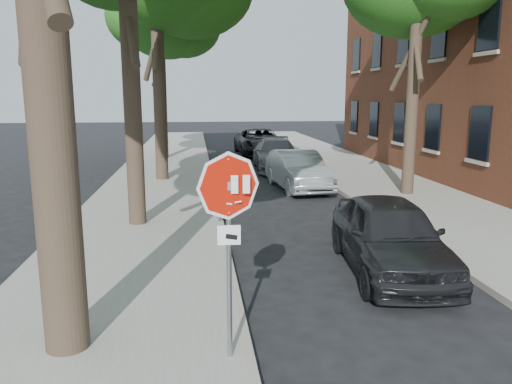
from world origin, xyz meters
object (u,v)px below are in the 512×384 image
Objects in this scene: car_c at (276,155)px; car_d at (260,142)px; car_a at (390,235)px; car_b at (298,170)px; stop_sign at (229,216)px; tree_far at (160,18)px.

car_c is 5.92m from car_d.
car_b is at bearing 95.52° from car_a.
stop_sign is at bearing -111.09° from car_b.
car_a is 8.70m from car_b.
stop_sign reaches higher than car_d.
car_d reaches higher than car_c.
tree_far is 2.20× the size of car_b.
car_d is (0.00, 19.48, 0.03)m from car_a.
car_b is (5.32, -9.35, -6.51)m from tree_far.
car_b is (0.00, 8.70, -0.03)m from car_a.
stop_sign reaches higher than car_b.
car_a is (3.30, 3.08, -1.22)m from stop_sign.
car_c reaches higher than car_b.
car_a is 1.00× the size of car_b.
tree_far is 2.19× the size of car_a.
car_b is (3.30, 11.78, -1.25)m from stop_sign.
tree_far reaches higher than car_b.
car_a is 0.88× the size of car_c.
stop_sign is at bearing -131.43° from car_a.
stop_sign is 21.88m from tree_far.
tree_far reaches higher than stop_sign.
car_b is 0.87× the size of car_c.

